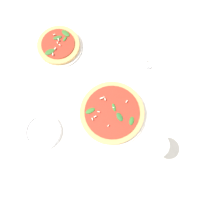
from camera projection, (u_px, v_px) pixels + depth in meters
The scene contains 7 objects.
ground_plane at pixel (113, 104), 0.98m from camera, with size 6.00×6.00×0.00m, color white.
pizza_arugula_main at pixel (112, 113), 0.96m from camera, with size 0.30×0.30×0.05m.
pizza_personal_side at pixel (59, 46), 1.03m from camera, with size 0.22×0.22×0.05m.
wine_glass at pixel (154, 146), 0.84m from camera, with size 0.09×0.09×0.15m.
napkin at pixel (145, 56), 1.03m from camera, with size 0.15×0.12×0.01m.
fork at pixel (146, 57), 1.03m from camera, with size 0.17×0.10×0.00m.
side_plate_white at pixel (43, 132), 0.95m from camera, with size 0.16×0.16×0.02m.
Camera 1 is at (0.19, -0.18, 0.95)m, focal length 35.00 mm.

